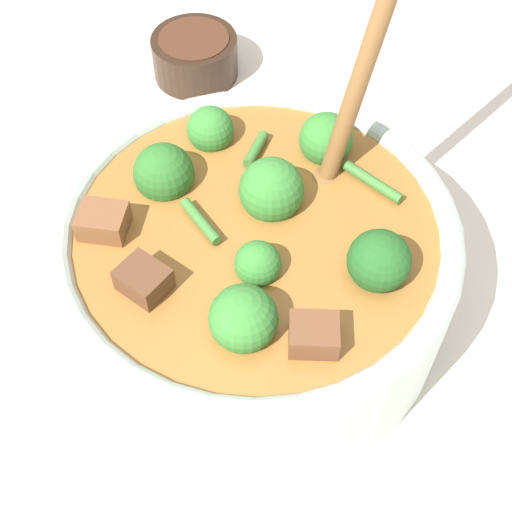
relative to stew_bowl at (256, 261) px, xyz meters
name	(u,v)px	position (x,y,z in m)	size (l,w,h in m)	color
ground_plane	(256,306)	(0.00, 0.00, -0.06)	(4.00, 4.00, 0.00)	silver
stew_bowl	(256,261)	(0.00, 0.00, 0.00)	(0.27, 0.26, 0.30)	#B2C6BC
condiment_bowl	(195,54)	(0.14, 0.22, -0.03)	(0.08, 0.08, 0.04)	black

